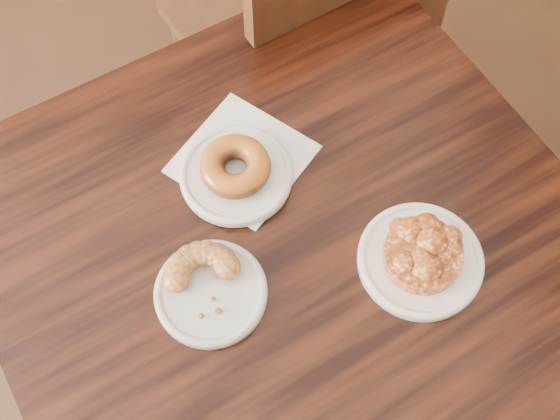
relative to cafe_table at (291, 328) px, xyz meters
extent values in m
plane|color=black|center=(-0.28, 0.11, -0.38)|extent=(5.00, 5.00, 0.00)
cube|color=black|center=(0.00, 0.00, 0.00)|extent=(1.03, 1.03, 0.75)
cube|color=white|center=(-0.04, 0.16, 0.38)|extent=(0.24, 0.24, 0.00)
cylinder|color=white|center=(-0.05, 0.13, 0.39)|extent=(0.17, 0.17, 0.01)
cylinder|color=silver|center=(-0.13, -0.04, 0.38)|extent=(0.15, 0.15, 0.01)
cylinder|color=white|center=(0.16, -0.06, 0.38)|extent=(0.17, 0.17, 0.01)
torus|color=#915715|center=(-0.05, 0.13, 0.41)|extent=(0.10, 0.10, 0.04)
camera|label=1|loc=(-0.12, -0.37, 1.28)|focal=45.00mm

